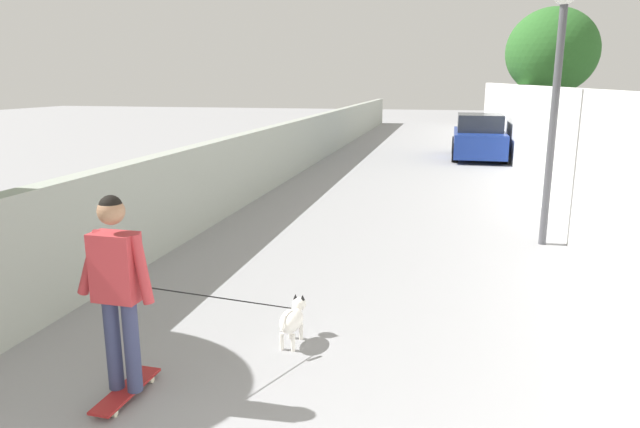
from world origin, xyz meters
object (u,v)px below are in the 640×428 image
Objects in this scene: tree_right_near at (552,52)px; dog at (292,319)px; car_near at (479,138)px; lamp_post at (558,69)px; skateboard at (127,391)px; person_skateboarder at (117,279)px.

dog is at bearing 162.81° from tree_right_near.
dog is 15.66m from car_near.
tree_right_near is 15.73m from dog.
skateboard is at bearing 144.13° from lamp_post.
skateboard is at bearing 26.57° from person_skateboarder.
tree_right_near is at bearing -19.45° from skateboard.
car_near is at bearing -12.16° from skateboard.
tree_right_near reaches higher than person_skateboarder.
lamp_post is (-10.20, 1.44, -0.70)m from tree_right_near.
tree_right_near reaches higher than dog.
person_skateboarder is 17.17m from car_near.
person_skateboarder is at bearing 167.84° from car_near.
skateboard is at bearing 167.84° from car_near.
dog is (1.33, -1.11, 0.21)m from skateboard.
lamp_post is at bearing -35.87° from person_skateboarder.
tree_right_near is 17.35m from skateboard.
skateboard is 0.21× the size of car_near.
person_skateboarder reaches higher than car_near.
person_skateboarder is (-5.83, 4.22, -1.77)m from lamp_post.
dog is (-4.50, 3.11, -2.58)m from lamp_post.
skateboard is at bearing 140.15° from dog.
lamp_post is at bearing -35.87° from skateboard.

